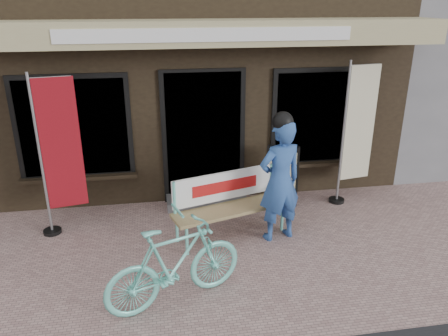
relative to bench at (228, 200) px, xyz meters
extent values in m
plane|color=#A7857F|center=(-0.20, -0.77, -0.54)|extent=(70.00, 70.00, 0.00)
cube|color=black|center=(-0.20, 4.23, 1.26)|extent=(7.00, 6.00, 3.60)
cube|color=tan|center=(-0.20, 0.88, 2.21)|extent=(7.00, 0.80, 0.35)
cube|color=white|center=(-0.20, 0.47, 2.21)|extent=(4.00, 0.02, 0.18)
cube|color=black|center=(-0.20, 1.21, 0.56)|extent=(1.20, 0.06, 2.10)
cube|color=black|center=(-0.20, 1.20, 0.56)|extent=(1.35, 0.04, 2.20)
cube|color=black|center=(-2.20, 1.21, 0.81)|extent=(1.60, 0.06, 1.50)
cube|color=black|center=(1.80, 1.21, 0.81)|extent=(1.60, 0.06, 1.50)
cube|color=black|center=(-2.20, 1.20, 0.81)|extent=(1.75, 0.04, 1.65)
cube|color=black|center=(1.80, 1.20, 0.81)|extent=(1.75, 0.04, 1.65)
cube|color=black|center=(-2.20, 1.15, 0.01)|extent=(1.80, 0.18, 0.06)
cube|color=black|center=(1.80, 1.15, 0.01)|extent=(1.80, 0.18, 0.06)
cube|color=#59595B|center=(-0.20, 0.98, -0.46)|extent=(1.30, 0.45, 0.15)
cylinder|color=#6BD1C1|center=(-0.64, -0.48, -0.34)|extent=(0.05, 0.05, 0.39)
cylinder|color=#6BD1C1|center=(-0.75, -0.12, -0.34)|extent=(0.05, 0.05, 0.39)
cylinder|color=#6BD1C1|center=(0.80, -0.05, -0.34)|extent=(0.05, 0.05, 0.39)
cylinder|color=#6BD1C1|center=(0.69, 0.31, -0.34)|extent=(0.05, 0.05, 0.39)
cube|color=#9A8354|center=(0.03, -0.08, -0.11)|extent=(1.74, 0.89, 0.05)
cylinder|color=#6BD1C1|center=(-0.76, -0.13, 0.12)|extent=(0.05, 0.05, 0.52)
cylinder|color=#6BD1C1|center=(0.71, 0.32, 0.12)|extent=(0.05, 0.05, 0.52)
cube|color=white|center=(-0.03, 0.11, 0.17)|extent=(1.54, 0.50, 0.42)
cube|color=#B21414|center=(-0.03, 0.09, 0.17)|extent=(0.97, 0.30, 0.17)
cylinder|color=#6BD1C1|center=(-0.74, -0.31, 0.04)|extent=(0.16, 0.41, 0.04)
cylinder|color=#6BD1C1|center=(0.79, 0.15, 0.04)|extent=(0.16, 0.41, 0.04)
imported|color=#2C5299|center=(0.68, -0.23, 0.33)|extent=(0.72, 0.57, 1.74)
sphere|color=black|center=(0.68, -0.23, 1.17)|extent=(0.34, 0.34, 0.28)
imported|color=#6BD1C1|center=(-0.84, -1.43, -0.05)|extent=(1.68, 1.00, 0.97)
cylinder|color=gray|center=(-2.54, 0.41, 0.63)|extent=(0.04, 0.04, 2.33)
cylinder|color=gray|center=(-2.28, 0.47, 1.71)|extent=(0.52, 0.13, 0.03)
cube|color=maroon|center=(-2.26, 0.47, 0.79)|extent=(0.53, 0.13, 1.85)
cylinder|color=black|center=(-2.54, 0.41, -0.51)|extent=(0.30, 0.30, 0.05)
cylinder|color=gray|center=(1.98, 0.73, 0.64)|extent=(0.04, 0.04, 2.35)
cylinder|color=gray|center=(2.25, 0.77, 1.72)|extent=(0.53, 0.11, 0.03)
cube|color=beige|center=(2.27, 0.78, 0.80)|extent=(0.53, 0.12, 1.87)
cylinder|color=black|center=(1.98, 0.73, -0.51)|extent=(0.29, 0.29, 0.05)
cube|color=black|center=(1.03, 0.78, -0.02)|extent=(0.51, 0.25, 1.02)
cube|color=beige|center=(1.01, 0.72, 0.09)|extent=(0.42, 0.16, 0.63)
camera|label=1|loc=(-0.97, -5.52, 2.67)|focal=35.00mm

